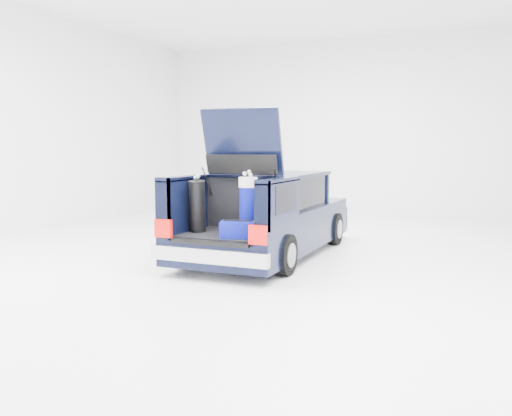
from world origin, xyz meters
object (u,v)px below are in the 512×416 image
at_px(black_golf_bag, 197,206).
at_px(blue_golf_bag, 248,204).
at_px(car, 269,216).
at_px(red_suitcase, 254,214).
at_px(blue_duffel, 238,229).

relative_size(black_golf_bag, blue_golf_bag, 0.93).
bearing_deg(car, black_golf_bag, -106.53).
bearing_deg(red_suitcase, black_golf_bag, -140.65).
bearing_deg(blue_duffel, blue_golf_bag, 79.59).
xyz_separation_m(car, red_suitcase, (0.26, -1.31, 0.19)).
bearing_deg(black_golf_bag, blue_duffel, -34.43).
distance_m(car, blue_duffel, 1.93).
xyz_separation_m(red_suitcase, blue_golf_bag, (-0.04, -0.12, 0.16)).
bearing_deg(blue_duffel, red_suitcase, 74.20).
bearing_deg(red_suitcase, car, 114.23).
distance_m(blue_golf_bag, blue_duffel, 0.58).
xyz_separation_m(car, blue_golf_bag, (0.22, -1.42, 0.35)).
height_order(black_golf_bag, blue_duffel, black_golf_bag).
relative_size(blue_golf_bag, blue_duffel, 1.69).
distance_m(red_suitcase, blue_duffel, 0.62).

